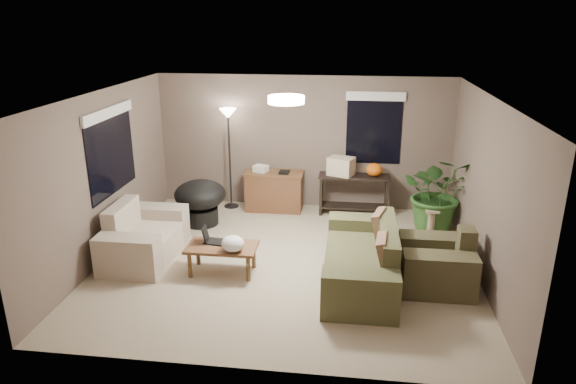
# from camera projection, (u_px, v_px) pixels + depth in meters

# --- Properties ---
(room_shell) EXTENTS (5.50, 5.50, 5.50)m
(room_shell) POSITION_uv_depth(u_px,v_px,m) (286.00, 183.00, 7.32)
(room_shell) COLOR tan
(room_shell) RESTS_ON ground
(main_sofa) EXTENTS (0.95, 2.20, 0.85)m
(main_sofa) POSITION_uv_depth(u_px,v_px,m) (363.00, 262.00, 7.09)
(main_sofa) COLOR #444429
(main_sofa) RESTS_ON ground
(throw_pillows) EXTENTS (0.34, 1.38, 0.47)m
(throw_pillows) POSITION_uv_depth(u_px,v_px,m) (383.00, 239.00, 6.94)
(throw_pillows) COLOR #8C7251
(throw_pillows) RESTS_ON main_sofa
(loveseat) EXTENTS (0.90, 1.60, 0.85)m
(loveseat) POSITION_uv_depth(u_px,v_px,m) (143.00, 239.00, 7.81)
(loveseat) COLOR beige
(loveseat) RESTS_ON ground
(armchair) EXTENTS (0.95, 1.00, 0.85)m
(armchair) POSITION_uv_depth(u_px,v_px,m) (437.00, 265.00, 6.99)
(armchair) COLOR brown
(armchair) RESTS_ON ground
(coffee_table) EXTENTS (1.00, 0.55, 0.42)m
(coffee_table) POSITION_uv_depth(u_px,v_px,m) (222.00, 250.00, 7.31)
(coffee_table) COLOR brown
(coffee_table) RESTS_ON ground
(laptop) EXTENTS (0.39, 0.28, 0.24)m
(laptop) POSITION_uv_depth(u_px,v_px,m) (212.00, 238.00, 7.38)
(laptop) COLOR black
(laptop) RESTS_ON coffee_table
(plastic_bag) EXTENTS (0.39, 0.37, 0.22)m
(plastic_bag) POSITION_uv_depth(u_px,v_px,m) (233.00, 244.00, 7.09)
(plastic_bag) COLOR white
(plastic_bag) RESTS_ON coffee_table
(desk) EXTENTS (1.10, 0.50, 0.75)m
(desk) POSITION_uv_depth(u_px,v_px,m) (274.00, 191.00, 9.69)
(desk) COLOR brown
(desk) RESTS_ON ground
(desk_papers) EXTENTS (0.70, 0.30, 0.12)m
(desk_papers) POSITION_uv_depth(u_px,v_px,m) (266.00, 169.00, 9.56)
(desk_papers) COLOR silver
(desk_papers) RESTS_ON desk
(console_table) EXTENTS (1.30, 0.40, 0.75)m
(console_table) POSITION_uv_depth(u_px,v_px,m) (354.00, 192.00, 9.48)
(console_table) COLOR black
(console_table) RESTS_ON ground
(pumpkin) EXTENTS (0.39, 0.39, 0.24)m
(pumpkin) POSITION_uv_depth(u_px,v_px,m) (374.00, 170.00, 9.30)
(pumpkin) COLOR orange
(pumpkin) RESTS_ON console_table
(cardboard_box) EXTENTS (0.53, 0.47, 0.33)m
(cardboard_box) POSITION_uv_depth(u_px,v_px,m) (341.00, 166.00, 9.35)
(cardboard_box) COLOR beige
(cardboard_box) RESTS_ON console_table
(papasan_chair) EXTENTS (0.90, 0.90, 0.80)m
(papasan_chair) POSITION_uv_depth(u_px,v_px,m) (200.00, 199.00, 9.01)
(papasan_chair) COLOR black
(papasan_chair) RESTS_ON ground
(floor_lamp) EXTENTS (0.32, 0.32, 1.91)m
(floor_lamp) POSITION_uv_depth(u_px,v_px,m) (228.00, 125.00, 9.46)
(floor_lamp) COLOR black
(floor_lamp) RESTS_ON ground
(ceiling_fixture) EXTENTS (0.50, 0.50, 0.10)m
(ceiling_fixture) POSITION_uv_depth(u_px,v_px,m) (286.00, 100.00, 6.93)
(ceiling_fixture) COLOR white
(ceiling_fixture) RESTS_ON room_shell
(houseplant) EXTENTS (1.22, 1.35, 1.06)m
(houseplant) POSITION_uv_depth(u_px,v_px,m) (437.00, 201.00, 8.73)
(houseplant) COLOR #2D5923
(houseplant) RESTS_ON ground
(cat_scratching_post) EXTENTS (0.32, 0.32, 0.50)m
(cat_scratching_post) POSITION_uv_depth(u_px,v_px,m) (431.00, 226.00, 8.51)
(cat_scratching_post) COLOR tan
(cat_scratching_post) RESTS_ON ground
(window_left) EXTENTS (0.05, 1.56, 1.33)m
(window_left) POSITION_uv_depth(u_px,v_px,m) (110.00, 137.00, 7.75)
(window_left) COLOR black
(window_left) RESTS_ON room_shell
(window_back) EXTENTS (1.06, 0.05, 1.33)m
(window_back) POSITION_uv_depth(u_px,v_px,m) (375.00, 116.00, 9.31)
(window_back) COLOR black
(window_back) RESTS_ON room_shell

